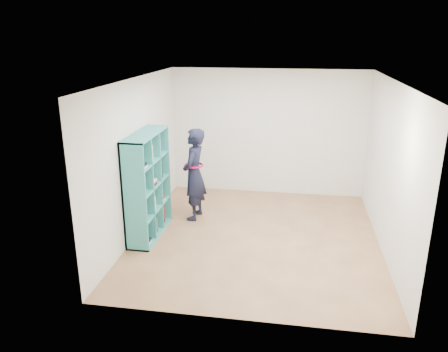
# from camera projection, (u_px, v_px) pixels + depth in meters

# --- Properties ---
(floor) EXTENTS (4.50, 4.50, 0.00)m
(floor) POSITION_uv_depth(u_px,v_px,m) (256.00, 237.00, 7.34)
(floor) COLOR brown
(floor) RESTS_ON ground
(ceiling) EXTENTS (4.50, 4.50, 0.00)m
(ceiling) POSITION_uv_depth(u_px,v_px,m) (260.00, 80.00, 6.53)
(ceiling) COLOR white
(ceiling) RESTS_ON wall_back
(wall_left) EXTENTS (0.02, 4.50, 2.60)m
(wall_left) POSITION_uv_depth(u_px,v_px,m) (138.00, 158.00, 7.24)
(wall_left) COLOR silver
(wall_left) RESTS_ON floor
(wall_right) EXTENTS (0.02, 4.50, 2.60)m
(wall_right) POSITION_uv_depth(u_px,v_px,m) (389.00, 169.00, 6.62)
(wall_right) COLOR silver
(wall_right) RESTS_ON floor
(wall_back) EXTENTS (4.00, 0.02, 2.60)m
(wall_back) POSITION_uv_depth(u_px,v_px,m) (268.00, 133.00, 9.04)
(wall_back) COLOR silver
(wall_back) RESTS_ON floor
(wall_front) EXTENTS (4.00, 0.02, 2.60)m
(wall_front) POSITION_uv_depth(u_px,v_px,m) (240.00, 220.00, 4.82)
(wall_front) COLOR silver
(wall_front) RESTS_ON floor
(bookshelf) EXTENTS (0.38, 1.31, 1.75)m
(bookshelf) POSITION_uv_depth(u_px,v_px,m) (146.00, 187.00, 7.21)
(bookshelf) COLOR teal
(bookshelf) RESTS_ON floor
(person) EXTENTS (0.44, 0.64, 1.68)m
(person) POSITION_uv_depth(u_px,v_px,m) (194.00, 174.00, 7.86)
(person) COLOR black
(person) RESTS_ON floor
(smartphone) EXTENTS (0.02, 0.10, 0.14)m
(smartphone) POSITION_uv_depth(u_px,v_px,m) (188.00, 166.00, 7.95)
(smartphone) COLOR silver
(smartphone) RESTS_ON person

